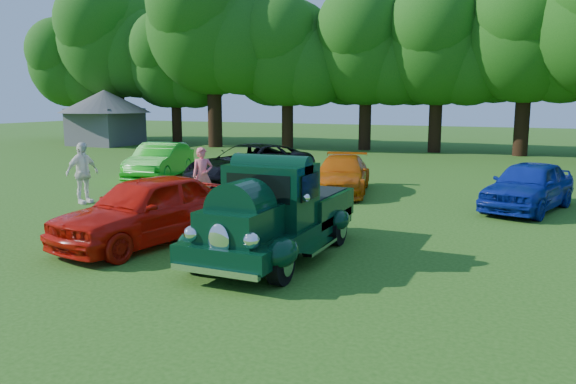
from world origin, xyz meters
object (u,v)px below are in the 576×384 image
at_px(back_car_lime, 160,161).
at_px(back_car_blue, 528,186).
at_px(gazebo, 105,111).
at_px(hero_pickup, 276,216).
at_px(spectator_pink, 203,176).
at_px(red_convertible, 147,209).
at_px(spectator_white, 82,173).
at_px(back_car_black, 250,165).
at_px(back_car_orange, 342,175).
at_px(spectator_grey, 238,177).

height_order(back_car_lime, back_car_blue, back_car_lime).
height_order(back_car_lime, gazebo, gazebo).
distance_m(hero_pickup, spectator_pink, 6.42).
relative_size(red_convertible, spectator_white, 2.38).
relative_size(back_car_lime, spectator_white, 2.32).
height_order(red_convertible, back_car_black, red_convertible).
distance_m(hero_pickup, spectator_white, 8.65).
bearing_deg(hero_pickup, spectator_white, 160.15).
bearing_deg(spectator_white, back_car_black, -19.02).
relative_size(red_convertible, back_car_lime, 1.03).
height_order(red_convertible, back_car_orange, red_convertible).
bearing_deg(back_car_blue, back_car_black, -168.53).
bearing_deg(back_car_blue, spectator_white, -143.82).
bearing_deg(spectator_grey, hero_pickup, -18.53).
bearing_deg(back_car_black, back_car_orange, 9.02).
xyz_separation_m(spectator_grey, spectator_white, (-4.35, -2.23, 0.18)).
height_order(back_car_blue, spectator_grey, spectator_grey).
distance_m(back_car_blue, gazebo, 31.33).
distance_m(back_car_black, spectator_grey, 3.46).
xyz_separation_m(red_convertible, spectator_white, (-4.98, 3.18, 0.18)).
bearing_deg(hero_pickup, back_car_blue, 57.95).
distance_m(spectator_pink, spectator_grey, 1.14).
relative_size(back_car_orange, spectator_white, 2.30).
height_order(hero_pickup, back_car_blue, hero_pickup).
relative_size(hero_pickup, spectator_pink, 2.84).
relative_size(hero_pickup, spectator_white, 2.60).
height_order(red_convertible, spectator_pink, spectator_pink).
bearing_deg(back_car_black, red_convertible, -65.04).
bearing_deg(spectator_grey, back_car_lime, -175.44).
xyz_separation_m(spectator_grey, gazebo, (-19.69, 15.93, 1.61)).
bearing_deg(hero_pickup, back_car_lime, 137.81).
xyz_separation_m(hero_pickup, gazebo, (-23.48, 21.09, 1.55)).
bearing_deg(spectator_pink, back_car_blue, -24.05).
bearing_deg(spectator_grey, back_car_orange, 85.82).
bearing_deg(red_convertible, spectator_white, 157.70).
bearing_deg(back_car_orange, spectator_white, -155.67).
bearing_deg(back_car_lime, spectator_grey, -47.28).
bearing_deg(spectator_white, gazebo, 50.61).
height_order(back_car_black, gazebo, gazebo).
bearing_deg(gazebo, spectator_pink, -41.51).
xyz_separation_m(back_car_lime, spectator_white, (1.16, -5.49, 0.23)).
xyz_separation_m(back_car_blue, gazebo, (-28.17, 13.60, 1.67)).
distance_m(back_car_orange, gazebo, 25.71).
height_order(hero_pickup, gazebo, gazebo).
relative_size(back_car_blue, spectator_white, 2.21).
bearing_deg(hero_pickup, back_car_orange, 99.30).
xyz_separation_m(back_car_black, spectator_white, (-3.07, -5.44, 0.18)).
relative_size(back_car_orange, gazebo, 0.70).
xyz_separation_m(back_car_lime, gazebo, (-14.19, 12.67, 1.66)).
height_order(spectator_pink, spectator_grey, spectator_pink).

